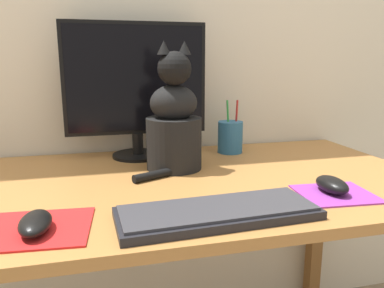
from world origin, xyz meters
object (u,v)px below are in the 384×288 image
Objects in this scene: keyboard at (218,212)px; cat at (174,123)px; computer_mouse_left at (35,223)px; pen_cup at (230,137)px; monitor at (136,86)px; computer_mouse_right at (332,185)px.

keyboard is 1.14× the size of cat.
computer_mouse_left is 0.77m from pen_cup.
monitor reaches higher than cat.
monitor is 4.20× the size of computer_mouse_left.
pen_cup is (0.22, 0.53, 0.04)m from keyboard.
computer_mouse_left is 0.66m from computer_mouse_right.
pen_cup is (0.57, 0.52, 0.03)m from computer_mouse_left.
keyboard is 3.85× the size of computer_mouse_left.
computer_mouse_right is 0.28× the size of cat.
keyboard is 0.39m from cat.
keyboard is 0.32m from computer_mouse_right.
cat is at bearing -146.20° from pen_cup.
computer_mouse_left is (-0.35, 0.01, 0.01)m from keyboard.
cat reaches higher than keyboard.
cat is 0.29m from pen_cup.
monitor reaches higher than pen_cup.
computer_mouse_left is at bearing 175.13° from keyboard.
computer_mouse_left is at bearing -137.20° from cat.
monitor is at bearing 65.22° from computer_mouse_left.
keyboard is at bearing -91.87° from cat.
computer_mouse_left is at bearing -175.23° from computer_mouse_right.
monitor is at bearing 113.32° from cat.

